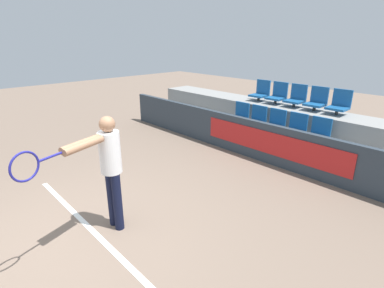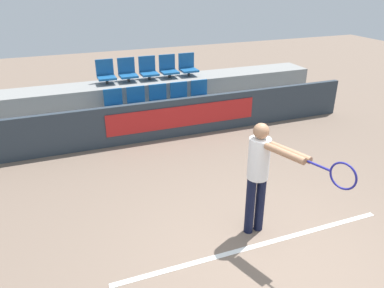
# 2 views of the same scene
# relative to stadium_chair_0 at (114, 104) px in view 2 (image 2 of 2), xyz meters

# --- Properties ---
(ground_plane) EXTENTS (30.00, 30.00, 0.00)m
(ground_plane) POSITION_rel_stadium_chair_0_xyz_m (1.05, -4.95, -0.72)
(ground_plane) COLOR #7A6656
(court_baseline) EXTENTS (4.06, 0.08, 0.01)m
(court_baseline) POSITION_rel_stadium_chair_0_xyz_m (1.05, -4.62, -0.72)
(court_baseline) COLOR white
(court_baseline) RESTS_ON ground
(barrier_wall) EXTENTS (9.17, 0.14, 0.88)m
(barrier_wall) POSITION_rel_stadium_chair_0_xyz_m (1.06, -0.64, -0.28)
(barrier_wall) COLOR #2D3842
(barrier_wall) RESTS_ON ground
(bleacher_tier_front) EXTENTS (8.77, 0.88, 0.49)m
(bleacher_tier_front) POSITION_rel_stadium_chair_0_xyz_m (1.05, -0.12, -0.48)
(bleacher_tier_front) COLOR gray
(bleacher_tier_front) RESTS_ON ground
(bleacher_tier_middle) EXTENTS (8.77, 0.88, 0.98)m
(bleacher_tier_middle) POSITION_rel_stadium_chair_0_xyz_m (1.05, 0.76, -0.23)
(bleacher_tier_middle) COLOR gray
(bleacher_tier_middle) RESTS_ON ground
(stadium_chair_0) EXTENTS (0.42, 0.41, 0.55)m
(stadium_chair_0) POSITION_rel_stadium_chair_0_xyz_m (0.00, 0.00, 0.00)
(stadium_chair_0) COLOR #333333
(stadium_chair_0) RESTS_ON bleacher_tier_front
(stadium_chair_1) EXTENTS (0.42, 0.41, 0.55)m
(stadium_chair_1) POSITION_rel_stadium_chair_0_xyz_m (0.52, 0.00, 0.00)
(stadium_chair_1) COLOR #333333
(stadium_chair_1) RESTS_ON bleacher_tier_front
(stadium_chair_2) EXTENTS (0.42, 0.41, 0.55)m
(stadium_chair_2) POSITION_rel_stadium_chair_0_xyz_m (1.05, 0.00, 0.00)
(stadium_chair_2) COLOR #333333
(stadium_chair_2) RESTS_ON bleacher_tier_front
(stadium_chair_3) EXTENTS (0.42, 0.41, 0.55)m
(stadium_chair_3) POSITION_rel_stadium_chair_0_xyz_m (1.57, 0.00, 0.00)
(stadium_chair_3) COLOR #333333
(stadium_chair_3) RESTS_ON bleacher_tier_front
(stadium_chair_4) EXTENTS (0.42, 0.41, 0.55)m
(stadium_chair_4) POSITION_rel_stadium_chair_0_xyz_m (2.10, 0.00, 0.00)
(stadium_chair_4) COLOR #333333
(stadium_chair_4) RESTS_ON bleacher_tier_front
(stadium_chair_5) EXTENTS (0.42, 0.41, 0.55)m
(stadium_chair_5) POSITION_rel_stadium_chair_0_xyz_m (0.00, 0.88, 0.49)
(stadium_chair_5) COLOR #333333
(stadium_chair_5) RESTS_ON bleacher_tier_middle
(stadium_chair_6) EXTENTS (0.42, 0.41, 0.55)m
(stadium_chair_6) POSITION_rel_stadium_chair_0_xyz_m (0.52, 0.88, 0.49)
(stadium_chair_6) COLOR #333333
(stadium_chair_6) RESTS_ON bleacher_tier_middle
(stadium_chair_7) EXTENTS (0.42, 0.41, 0.55)m
(stadium_chair_7) POSITION_rel_stadium_chair_0_xyz_m (1.05, 0.88, 0.49)
(stadium_chair_7) COLOR #333333
(stadium_chair_7) RESTS_ON bleacher_tier_middle
(stadium_chair_8) EXTENTS (0.42, 0.41, 0.55)m
(stadium_chair_8) POSITION_rel_stadium_chair_0_xyz_m (1.57, 0.88, 0.49)
(stadium_chair_8) COLOR #333333
(stadium_chair_8) RESTS_ON bleacher_tier_middle
(stadium_chair_9) EXTENTS (0.42, 0.41, 0.55)m
(stadium_chair_9) POSITION_rel_stadium_chair_0_xyz_m (2.10, 0.88, 0.49)
(stadium_chair_9) COLOR #333333
(stadium_chair_9) RESTS_ON bleacher_tier_middle
(tennis_player) EXTENTS (0.57, 1.42, 1.67)m
(tennis_player) POSITION_rel_stadium_chair_0_xyz_m (1.18, -4.36, 0.30)
(tennis_player) COLOR black
(tennis_player) RESTS_ON ground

